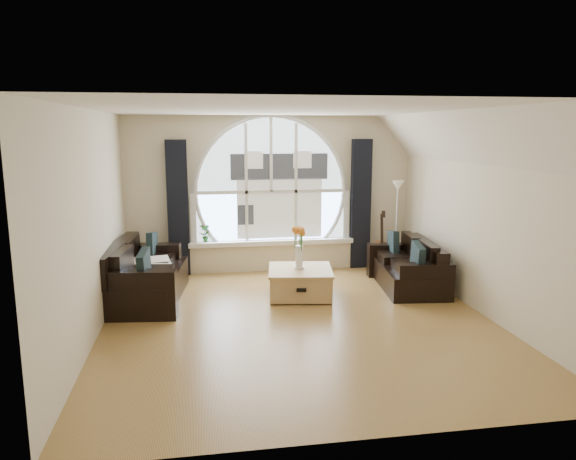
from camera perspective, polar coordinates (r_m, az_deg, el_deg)
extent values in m
cube|color=brown|center=(7.11, 1.20, -9.68)|extent=(5.00, 5.50, 0.01)
cube|color=silver|center=(6.67, 1.29, 12.63)|extent=(5.00, 5.50, 0.01)
cube|color=beige|center=(9.45, -1.83, 3.82)|extent=(5.00, 0.01, 2.70)
cube|color=beige|center=(4.15, 8.25, -5.06)|extent=(5.00, 0.01, 2.70)
cube|color=beige|center=(6.77, -20.05, 0.49)|extent=(0.01, 5.50, 2.70)
cube|color=beige|center=(7.62, 20.05, 1.55)|extent=(0.01, 5.50, 2.70)
cube|color=silver|center=(7.40, 18.50, 9.18)|extent=(0.92, 5.50, 0.72)
cube|color=silver|center=(9.39, -1.81, 5.47)|extent=(2.60, 0.06, 2.15)
cube|color=white|center=(9.49, -1.72, -1.29)|extent=(2.90, 0.22, 0.08)
cube|color=white|center=(9.36, -1.79, 5.45)|extent=(2.76, 0.08, 2.15)
cube|color=silver|center=(9.41, -0.89, 4.71)|extent=(1.70, 0.02, 1.50)
cube|color=black|center=(9.29, -11.56, 2.24)|extent=(0.35, 0.12, 2.30)
cube|color=black|center=(9.70, 7.70, 2.71)|extent=(0.35, 0.12, 2.30)
cube|color=black|center=(8.14, -14.82, -4.44)|extent=(1.18, 2.02, 0.85)
cube|color=black|center=(8.69, 12.50, -3.40)|extent=(0.99, 1.70, 0.72)
cube|color=tan|center=(8.10, 1.29, -5.43)|extent=(1.06, 1.06, 0.46)
cube|color=silver|center=(8.20, -14.29, -3.60)|extent=(0.64, 0.64, 0.10)
cube|color=white|center=(7.99, 1.19, -1.37)|extent=(0.24, 0.24, 0.70)
cube|color=#B2B2B2|center=(9.53, 11.38, 0.33)|extent=(0.24, 0.24, 1.60)
cube|color=brown|center=(9.79, 9.76, -0.96)|extent=(0.39, 0.29, 1.06)
imported|color=#1E6023|center=(9.37, -8.78, -0.28)|extent=(0.20, 0.15, 0.33)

